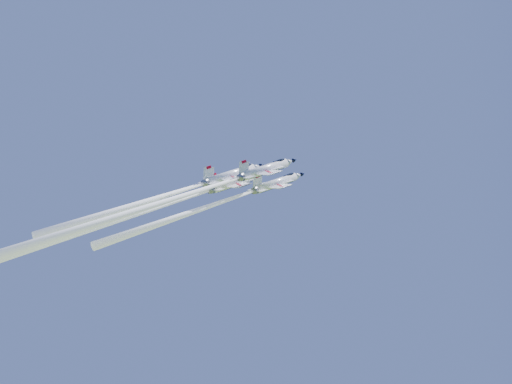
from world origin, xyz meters
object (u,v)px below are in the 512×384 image
(jet_lead, at_px, (218,203))
(jet_left, at_px, (136,214))
(jet_right, at_px, (169,200))
(jet_slot, at_px, (171,194))

(jet_lead, height_order, jet_left, jet_left)
(jet_right, distance_m, jet_slot, 5.81)
(jet_left, height_order, jet_slot, jet_left)
(jet_left, distance_m, jet_right, 10.25)
(jet_lead, bearing_deg, jet_left, -113.51)
(jet_lead, relative_size, jet_left, 0.71)
(jet_right, relative_size, jet_slot, 1.38)
(jet_left, xyz_separation_m, jet_slot, (7.17, 0.46, 3.63))
(jet_left, bearing_deg, jet_lead, 66.49)
(jet_left, bearing_deg, jet_right, 6.61)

